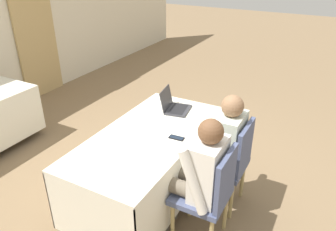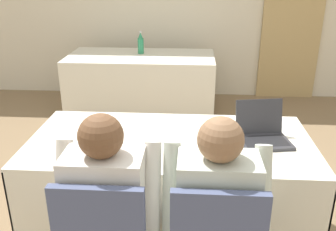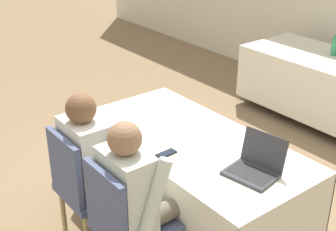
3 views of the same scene
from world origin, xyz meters
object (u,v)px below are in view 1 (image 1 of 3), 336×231
cell_phone (177,138)px  chair_near_left (210,192)px  laptop (175,106)px  person_white_shirt (221,144)px  person_checkered_shirt (199,173)px  chair_near_right (230,161)px

cell_phone → chair_near_left: (-0.31, -0.47, -0.22)m
laptop → person_white_shirt: 0.74m
person_checkered_shirt → person_white_shirt: size_ratio=1.00×
cell_phone → chair_near_left: 0.61m
chair_near_left → person_white_shirt: size_ratio=0.78×
person_checkered_shirt → person_white_shirt: 0.51m
person_white_shirt → laptop: bearing=-116.4°
cell_phone → person_checkered_shirt: 0.49m
chair_near_left → person_white_shirt: (0.51, 0.10, 0.16)m
cell_phone → person_white_shirt: 0.42m
laptop → chair_near_left: 1.16m
cell_phone → person_checkered_shirt: size_ratio=0.12×
laptop → person_checkered_shirt: (-0.84, -0.66, -0.10)m
laptop → cell_phone: size_ratio=2.39×
person_white_shirt → cell_phone: bearing=-61.8°
cell_phone → chair_near_left: bearing=-126.4°
chair_near_left → chair_near_right: (0.51, 0.00, 0.00)m
chair_near_left → person_checkered_shirt: person_checkered_shirt is taller
laptop → person_checkered_shirt: person_checkered_shirt is taller
laptop → chair_near_left: (-0.84, -0.76, -0.26)m
chair_near_left → person_white_shirt: bearing=-168.5°
cell_phone → laptop: bearing=26.4°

